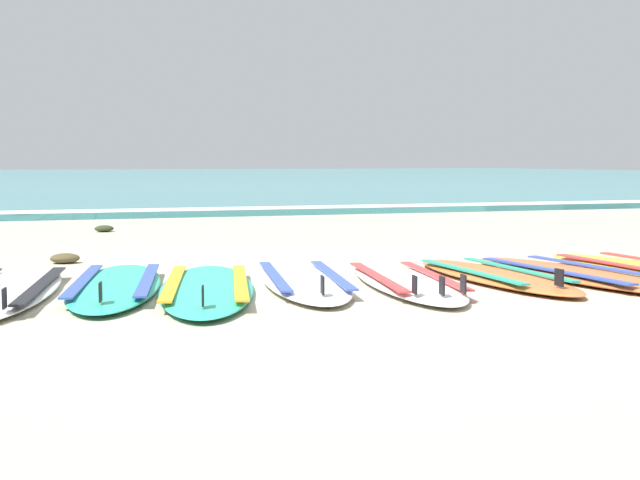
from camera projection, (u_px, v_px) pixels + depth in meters
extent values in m
plane|color=#B7AD93|center=(312.00, 289.00, 6.06)|extent=(80.00, 80.00, 0.00)
cube|color=teal|center=(62.00, 177.00, 41.68)|extent=(80.00, 60.00, 0.10)
cube|color=white|center=(149.00, 213.00, 13.69)|extent=(80.00, 0.75, 0.11)
ellipsoid|color=white|center=(5.00, 291.00, 5.72)|extent=(1.04, 2.56, 0.07)
cube|color=black|center=(41.00, 284.00, 5.75)|extent=(0.38, 1.73, 0.01)
cube|color=black|center=(4.00, 298.00, 4.84)|extent=(0.03, 0.09, 0.11)
ellipsoid|color=#2DB793|center=(116.00, 286.00, 5.98)|extent=(1.01, 2.40, 0.07)
cube|color=#334CB2|center=(83.00, 280.00, 5.95)|extent=(0.39, 1.62, 0.01)
cube|color=#334CB2|center=(148.00, 279.00, 6.01)|extent=(0.39, 1.62, 0.01)
cube|color=black|center=(100.00, 292.00, 5.08)|extent=(0.03, 0.09, 0.11)
ellipsoid|color=#2DB793|center=(207.00, 288.00, 5.87)|extent=(1.11, 2.48, 0.07)
cube|color=gold|center=(173.00, 282.00, 5.85)|extent=(0.45, 1.66, 0.01)
cube|color=gold|center=(240.00, 281.00, 5.89)|extent=(0.45, 1.66, 0.01)
cube|color=black|center=(203.00, 296.00, 4.93)|extent=(0.03, 0.09, 0.11)
ellipsoid|color=white|center=(303.00, 281.00, 6.22)|extent=(0.93, 2.29, 0.07)
cube|color=#334CB2|center=(274.00, 275.00, 6.19)|extent=(0.34, 1.55, 0.01)
cube|color=#334CB2|center=(332.00, 274.00, 6.24)|extent=(0.34, 1.55, 0.01)
cube|color=black|center=(322.00, 285.00, 5.36)|extent=(0.03, 0.09, 0.11)
ellipsoid|color=white|center=(405.00, 281.00, 6.18)|extent=(0.90, 2.26, 0.07)
cube|color=#D13838|center=(377.00, 276.00, 6.15)|extent=(0.32, 1.53, 0.01)
cube|color=#D13838|center=(433.00, 275.00, 6.21)|extent=(0.32, 1.53, 0.01)
cube|color=black|center=(442.00, 286.00, 5.33)|extent=(0.03, 0.09, 0.11)
cube|color=black|center=(415.00, 285.00, 5.37)|extent=(0.03, 0.09, 0.11)
cube|color=black|center=(463.00, 284.00, 5.42)|extent=(0.03, 0.09, 0.11)
ellipsoid|color=orange|center=(494.00, 276.00, 6.48)|extent=(0.54, 2.11, 0.07)
cube|color=teal|center=(470.00, 271.00, 6.42)|extent=(0.08, 1.48, 0.01)
cube|color=teal|center=(517.00, 269.00, 6.54)|extent=(0.08, 1.48, 0.01)
cube|color=black|center=(559.00, 277.00, 5.70)|extent=(0.01, 0.09, 0.11)
ellipsoid|color=orange|center=(576.00, 274.00, 6.56)|extent=(0.78, 2.42, 0.07)
cube|color=#334CB2|center=(552.00, 270.00, 6.48)|extent=(0.21, 1.67, 0.01)
cube|color=#334CB2|center=(600.00, 267.00, 6.64)|extent=(0.21, 1.67, 0.01)
cube|color=#D13838|center=(625.00, 266.00, 6.75)|extent=(0.10, 1.67, 0.01)
ellipsoid|color=#2D381E|center=(104.00, 229.00, 10.85)|extent=(0.23, 0.18, 0.08)
ellipsoid|color=#4C4228|center=(65.00, 258.00, 7.56)|extent=(0.24, 0.20, 0.09)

